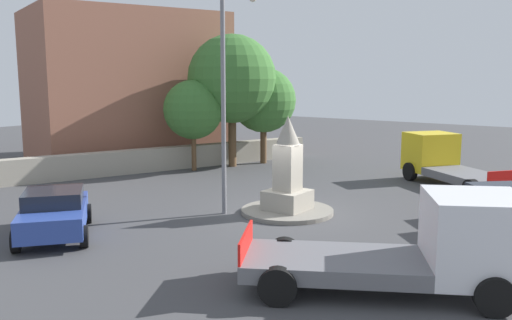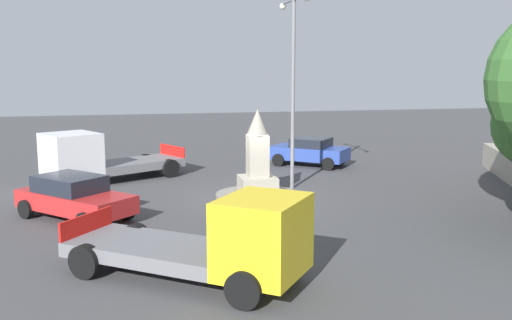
% 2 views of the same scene
% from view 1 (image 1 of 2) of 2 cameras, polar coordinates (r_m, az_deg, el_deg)
% --- Properties ---
extents(ground_plane, '(80.00, 80.00, 0.00)m').
position_cam_1_polar(ground_plane, '(19.39, 3.31, -5.61)').
color(ground_plane, '#424244').
extents(traffic_island, '(3.28, 3.28, 0.15)m').
position_cam_1_polar(traffic_island, '(19.37, 3.31, -5.39)').
color(traffic_island, gray).
rests_on(traffic_island, ground).
extents(monument, '(1.39, 1.39, 3.31)m').
position_cam_1_polar(monument, '(19.08, 3.34, -1.34)').
color(monument, '#9E9687').
rests_on(monument, traffic_island).
extents(streetlamp, '(3.71, 0.28, 8.18)m').
position_cam_1_polar(streetlamp, '(18.74, -3.49, 9.14)').
color(streetlamp, slate).
rests_on(streetlamp, ground).
extents(car_red_waiting, '(4.27, 4.19, 1.47)m').
position_cam_1_polar(car_red_waiting, '(18.41, 24.51, -4.73)').
color(car_red_waiting, '#B22323').
rests_on(car_red_waiting, ground).
extents(car_blue_parked_right, '(3.82, 4.11, 1.43)m').
position_cam_1_polar(car_blue_parked_right, '(17.56, -20.46, -5.17)').
color(car_blue_parked_right, '#2D479E').
rests_on(car_blue_parked_right, ground).
extents(truck_yellow_approaching, '(5.24, 6.00, 2.21)m').
position_cam_1_polar(truck_yellow_approaching, '(25.85, 19.20, -0.12)').
color(truck_yellow_approaching, yellow).
rests_on(truck_yellow_approaching, ground).
extents(truck_white_passing, '(4.83, 6.38, 2.28)m').
position_cam_1_polar(truck_white_passing, '(12.75, 17.69, -8.67)').
color(truck_white_passing, silver).
rests_on(truck_white_passing, ground).
extents(stone_boundary_wall, '(16.82, 6.93, 1.17)m').
position_cam_1_polar(stone_boundary_wall, '(28.48, -9.69, 0.14)').
color(stone_boundary_wall, '#9E9687').
rests_on(stone_boundary_wall, ground).
extents(corner_building, '(12.41, 10.70, 8.46)m').
position_cam_1_polar(corner_building, '(33.04, -13.54, 7.55)').
color(corner_building, '#935B47').
rests_on(corner_building, ground).
extents(tree_near_wall, '(3.57, 3.57, 5.30)m').
position_cam_1_polar(tree_near_wall, '(30.00, 0.80, 6.29)').
color(tree_near_wall, brown).
rests_on(tree_near_wall, ground).
extents(tree_mid_cluster, '(4.68, 4.68, 7.02)m').
position_cam_1_polar(tree_mid_cluster, '(28.89, -2.55, 8.50)').
color(tree_mid_cluster, brown).
rests_on(tree_mid_cluster, ground).
extents(tree_far_corner, '(3.03, 3.03, 4.66)m').
position_cam_1_polar(tree_far_corner, '(27.83, -6.63, 5.28)').
color(tree_far_corner, brown).
rests_on(tree_far_corner, ground).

